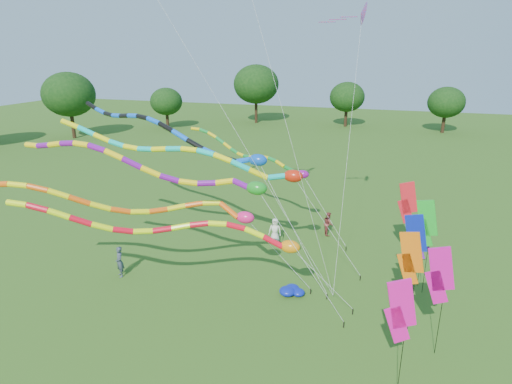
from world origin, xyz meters
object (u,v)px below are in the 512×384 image
(tube_kite_red, at_px, (189,231))
(person_b, at_px, (120,262))
(blue_nylon_heap, at_px, (293,287))
(tube_kite_orange, at_px, (149,205))
(person_c, at_px, (328,224))
(person_a, at_px, (275,231))

(tube_kite_red, relative_size, person_b, 8.03)
(tube_kite_red, height_order, blue_nylon_heap, tube_kite_red)
(blue_nylon_heap, height_order, person_b, person_b)
(tube_kite_orange, bearing_deg, person_c, 35.69)
(tube_kite_red, distance_m, person_c, 12.42)
(tube_kite_red, xyz_separation_m, person_c, (4.67, 10.99, -3.41))
(blue_nylon_heap, bearing_deg, person_b, -171.36)
(tube_kite_red, distance_m, tube_kite_orange, 2.43)
(person_a, distance_m, person_b, 9.65)
(person_c, bearing_deg, tube_kite_red, 139.85)
(tube_kite_red, xyz_separation_m, person_b, (-5.28, 1.96, -3.34))
(blue_nylon_heap, bearing_deg, person_a, 114.50)
(tube_kite_orange, relative_size, person_a, 8.53)
(person_a, relative_size, person_c, 1.03)
(tube_kite_orange, relative_size, blue_nylon_heap, 8.96)
(person_b, bearing_deg, tube_kite_red, 21.28)
(tube_kite_orange, height_order, person_a, tube_kite_orange)
(tube_kite_orange, height_order, person_c, tube_kite_orange)
(tube_kite_orange, height_order, person_b, tube_kite_orange)
(person_a, bearing_deg, person_b, -143.01)
(tube_kite_orange, bearing_deg, tube_kite_red, -33.80)
(tube_kite_red, relative_size, blue_nylon_heap, 8.94)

